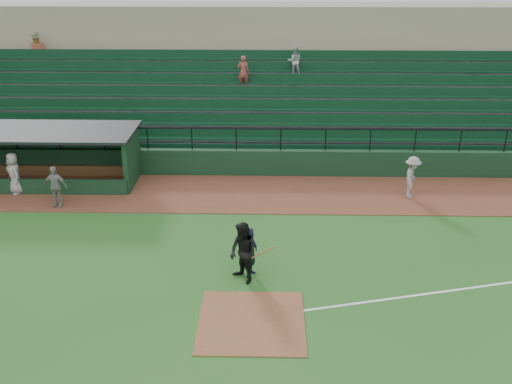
{
  "coord_description": "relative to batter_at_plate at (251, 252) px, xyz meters",
  "views": [
    {
      "loc": [
        0.42,
        -14.5,
        9.91
      ],
      "look_at": [
        0.0,
        5.0,
        1.4
      ],
      "focal_mm": 40.63,
      "sensor_mm": 36.0,
      "label": 1
    }
  ],
  "objects": [
    {
      "name": "runner",
      "position": [
        6.48,
        6.26,
        0.07
      ],
      "size": [
        1.0,
        1.3,
        1.77
      ],
      "primitive_type": "imported",
      "rotation": [
        0.0,
        0.0,
        1.24
      ],
      "color": "#9A9590",
      "rests_on": "warning_track"
    },
    {
      "name": "warning_track",
      "position": [
        0.09,
        6.48,
        -0.83
      ],
      "size": [
        40.0,
        4.0,
        0.03
      ],
      "primitive_type": "cube",
      "color": "brown",
      "rests_on": "ground"
    },
    {
      "name": "umpire",
      "position": [
        -0.23,
        -0.35,
        0.16
      ],
      "size": [
        1.2,
        1.23,
        2.0
      ],
      "primitive_type": "imported",
      "rotation": [
        0.0,
        0.0,
        -0.88
      ],
      "color": "black",
      "rests_on": "ground"
    },
    {
      "name": "batter_at_plate",
      "position": [
        0.0,
        0.0,
        0.0
      ],
      "size": [
        1.08,
        0.72,
        1.69
      ],
      "color": "black",
      "rests_on": "ground"
    },
    {
      "name": "stadium_structure",
      "position": [
        0.09,
        14.94,
        1.46
      ],
      "size": [
        38.0,
        13.08,
        6.4
      ],
      "color": "#103119",
      "rests_on": "ground"
    },
    {
      "name": "dugout_player_a",
      "position": [
        -7.97,
        5.06,
        0.03
      ],
      "size": [
        1.04,
        0.55,
        1.7
      ],
      "primitive_type": "imported",
      "rotation": [
        0.0,
        0.0,
        -0.14
      ],
      "color": "gray",
      "rests_on": "warning_track"
    },
    {
      "name": "ground",
      "position": [
        0.09,
        -1.52,
        -0.84
      ],
      "size": [
        90.0,
        90.0,
        0.0
      ],
      "primitive_type": "plane",
      "color": "#245A1D",
      "rests_on": "ground"
    },
    {
      "name": "dugout",
      "position": [
        -9.66,
        8.04,
        0.49
      ],
      "size": [
        8.9,
        3.2,
        2.42
      ],
      "color": "#103119",
      "rests_on": "ground"
    },
    {
      "name": "foul_line",
      "position": [
        8.09,
        -0.32,
        -0.84
      ],
      "size": [
        17.49,
        4.44,
        0.01
      ],
      "primitive_type": "cube",
      "rotation": [
        0.0,
        0.0,
        0.24
      ],
      "color": "white",
      "rests_on": "ground"
    },
    {
      "name": "dugout_player_b",
      "position": [
        -10.13,
        6.32,
        0.08
      ],
      "size": [
        1.01,
        1.03,
        1.79
      ],
      "primitive_type": "imported",
      "rotation": [
        0.0,
        0.0,
        -0.85
      ],
      "color": "#A39D98",
      "rests_on": "warning_track"
    },
    {
      "name": "home_plate_dirt",
      "position": [
        0.09,
        -2.52,
        -0.83
      ],
      "size": [
        3.0,
        3.0,
        0.03
      ],
      "primitive_type": "cube",
      "color": "brown",
      "rests_on": "ground"
    }
  ]
}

